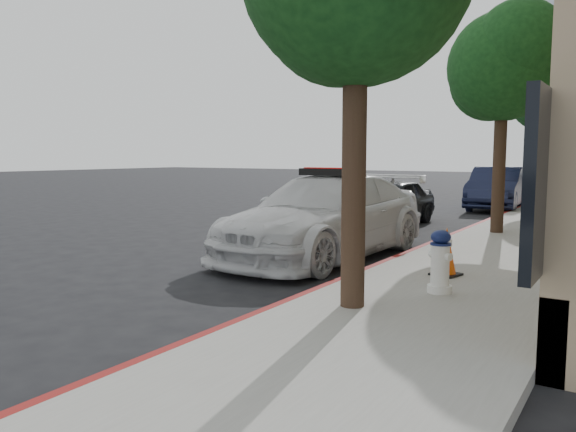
% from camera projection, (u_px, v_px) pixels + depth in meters
% --- Properties ---
extents(ground, '(120.00, 120.00, 0.00)m').
position_uv_depth(ground, '(258.00, 266.00, 10.31)').
color(ground, black).
rests_on(ground, ground).
extents(sidewalk, '(3.20, 50.00, 0.15)m').
position_uv_depth(sidewalk, '(551.00, 221.00, 16.74)').
color(sidewalk, gray).
rests_on(sidewalk, ground).
extents(curb_strip, '(0.12, 50.00, 0.15)m').
position_uv_depth(curb_strip, '(497.00, 218.00, 17.57)').
color(curb_strip, maroon).
rests_on(curb_strip, ground).
extents(tree_mid, '(2.77, 2.64, 5.43)m').
position_uv_depth(tree_mid, '(504.00, 65.00, 13.30)').
color(tree_mid, black).
rests_on(tree_mid, sidewalk).
extents(tree_far, '(3.10, 3.00, 5.81)m').
position_uv_depth(tree_far, '(553.00, 89.00, 19.97)').
color(tree_far, black).
rests_on(tree_far, sidewalk).
extents(police_car, '(2.57, 5.76, 1.79)m').
position_uv_depth(police_car, '(325.00, 216.00, 11.20)').
color(police_car, silver).
rests_on(police_car, ground).
extents(parked_car_mid, '(1.66, 4.01, 1.36)m').
position_uv_depth(parked_car_mid, '(390.00, 202.00, 16.27)').
color(parked_car_mid, black).
rests_on(parked_car_mid, ground).
extents(parked_car_far, '(2.16, 4.96, 1.59)m').
position_uv_depth(parked_car_far, '(496.00, 188.00, 21.02)').
color(parked_car_far, '#151934').
rests_on(parked_car_far, ground).
extents(fire_hydrant, '(0.37, 0.33, 0.87)m').
position_uv_depth(fire_hydrant, '(440.00, 262.00, 7.69)').
color(fire_hydrant, white).
rests_on(fire_hydrant, sidewalk).
extents(traffic_cone, '(0.48, 0.48, 0.76)m').
position_uv_depth(traffic_cone, '(446.00, 252.00, 8.81)').
color(traffic_cone, black).
rests_on(traffic_cone, sidewalk).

